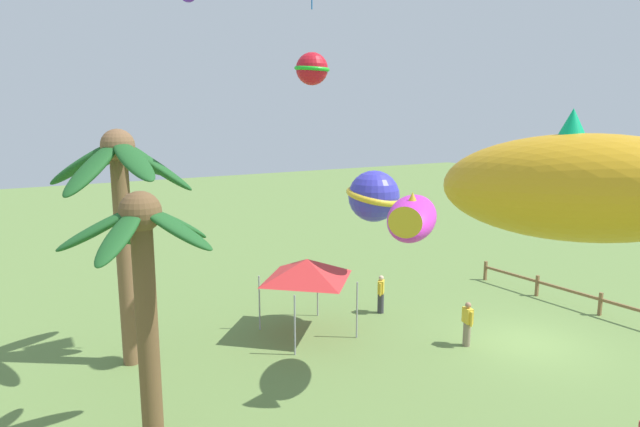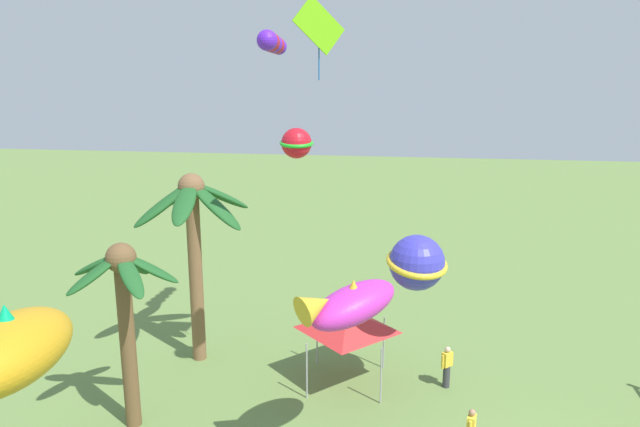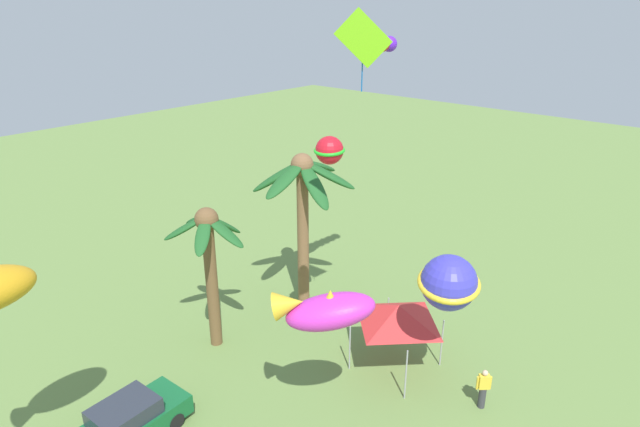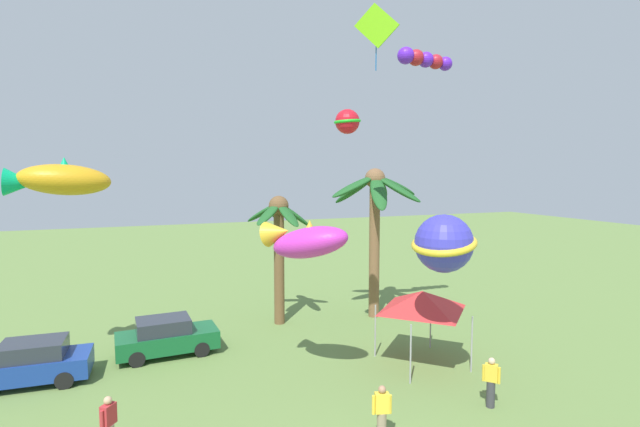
{
  "view_description": "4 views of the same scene",
  "coord_description": "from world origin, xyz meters",
  "px_view_note": "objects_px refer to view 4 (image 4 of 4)",
  "views": [
    {
      "loc": [
        -10.53,
        15.75,
        7.75
      ],
      "look_at": [
        1.48,
        7.87,
        5.21
      ],
      "focal_mm": 29.33,
      "sensor_mm": 36.0,
      "label": 1
    },
    {
      "loc": [
        -16.04,
        4.25,
        11.74
      ],
      "look_at": [
        2.31,
        6.74,
        7.12
      ],
      "focal_mm": 35.22,
      "sensor_mm": 36.0,
      "label": 2
    },
    {
      "loc": [
        -10.43,
        -3.45,
        13.76
      ],
      "look_at": [
        2.24,
        7.67,
        7.06
      ],
      "focal_mm": 30.33,
      "sensor_mm": 36.0,
      "label": 3
    },
    {
      "loc": [
        -4.96,
        -8.81,
        7.33
      ],
      "look_at": [
        1.1,
        6.75,
        5.87
      ],
      "focal_mm": 26.45,
      "sensor_mm": 36.0,
      "label": 4
    }
  ],
  "objects_px": {
    "kite_ball_1": "(347,122)",
    "kite_tube_0": "(423,59)",
    "spectator_1": "(491,382)",
    "kite_diamond_3": "(376,26)",
    "parked_car_0": "(166,337)",
    "parked_car_1": "(30,363)",
    "festival_tent": "(422,301)",
    "kite_fish_2": "(59,180)",
    "kite_fish_5": "(305,240)",
    "spectator_0": "(382,413)",
    "spectator_2": "(109,425)",
    "palm_tree_1": "(279,232)",
    "palm_tree_0": "(376,205)",
    "kite_ball_4": "(444,243)"
  },
  "relations": [
    {
      "from": "kite_diamond_3",
      "to": "kite_fish_5",
      "type": "height_order",
      "value": "kite_diamond_3"
    },
    {
      "from": "kite_diamond_3",
      "to": "kite_fish_5",
      "type": "relative_size",
      "value": 0.79
    },
    {
      "from": "palm_tree_0",
      "to": "kite_fish_2",
      "type": "bearing_deg",
      "value": -173.49
    },
    {
      "from": "kite_fish_2",
      "to": "kite_fish_5",
      "type": "height_order",
      "value": "kite_fish_2"
    },
    {
      "from": "kite_fish_5",
      "to": "parked_car_1",
      "type": "bearing_deg",
      "value": 156.01
    },
    {
      "from": "parked_car_0",
      "to": "parked_car_1",
      "type": "height_order",
      "value": "same"
    },
    {
      "from": "palm_tree_0",
      "to": "spectator_1",
      "type": "relative_size",
      "value": 4.74
    },
    {
      "from": "spectator_2",
      "to": "kite_fish_5",
      "type": "xyz_separation_m",
      "value": [
        5.97,
        1.64,
        4.29
      ]
    },
    {
      "from": "kite_fish_2",
      "to": "kite_ball_4",
      "type": "bearing_deg",
      "value": -30.1
    },
    {
      "from": "spectator_1",
      "to": "kite_tube_0",
      "type": "bearing_deg",
      "value": 75.94
    },
    {
      "from": "parked_car_1",
      "to": "kite_ball_1",
      "type": "height_order",
      "value": "kite_ball_1"
    },
    {
      "from": "parked_car_1",
      "to": "festival_tent",
      "type": "relative_size",
      "value": 1.39
    },
    {
      "from": "parked_car_1",
      "to": "spectator_2",
      "type": "height_order",
      "value": "spectator_2"
    },
    {
      "from": "palm_tree_0",
      "to": "parked_car_1",
      "type": "bearing_deg",
      "value": -170.13
    },
    {
      "from": "kite_ball_1",
      "to": "kite_tube_0",
      "type": "bearing_deg",
      "value": 20.23
    },
    {
      "from": "kite_tube_0",
      "to": "kite_ball_1",
      "type": "distance_m",
      "value": 5.51
    },
    {
      "from": "parked_car_1",
      "to": "kite_fish_5",
      "type": "bearing_deg",
      "value": -23.99
    },
    {
      "from": "parked_car_0",
      "to": "festival_tent",
      "type": "bearing_deg",
      "value": -26.37
    },
    {
      "from": "spectator_1",
      "to": "kite_diamond_3",
      "type": "xyz_separation_m",
      "value": [
        -1.8,
        4.45,
        11.82
      ]
    },
    {
      "from": "kite_tube_0",
      "to": "festival_tent",
      "type": "bearing_deg",
      "value": -121.28
    },
    {
      "from": "festival_tent",
      "to": "parked_car_0",
      "type": "bearing_deg",
      "value": 153.63
    },
    {
      "from": "palm_tree_1",
      "to": "kite_ball_4",
      "type": "distance_m",
      "value": 9.53
    },
    {
      "from": "spectator_1",
      "to": "kite_diamond_3",
      "type": "bearing_deg",
      "value": 112.02
    },
    {
      "from": "palm_tree_1",
      "to": "kite_fish_2",
      "type": "bearing_deg",
      "value": -165.87
    },
    {
      "from": "festival_tent",
      "to": "kite_ball_4",
      "type": "relative_size",
      "value": 1.0
    },
    {
      "from": "kite_tube_0",
      "to": "kite_fish_5",
      "type": "relative_size",
      "value": 0.85
    },
    {
      "from": "kite_fish_5",
      "to": "festival_tent",
      "type": "bearing_deg",
      "value": 5.15
    },
    {
      "from": "spectator_1",
      "to": "kite_fish_5",
      "type": "height_order",
      "value": "kite_fish_5"
    },
    {
      "from": "palm_tree_1",
      "to": "festival_tent",
      "type": "xyz_separation_m",
      "value": [
        3.69,
        -6.69,
        -2.0
      ]
    },
    {
      "from": "parked_car_0",
      "to": "parked_car_1",
      "type": "relative_size",
      "value": 1.0
    },
    {
      "from": "kite_tube_0",
      "to": "spectator_1",
      "type": "bearing_deg",
      "value": -104.06
    },
    {
      "from": "spectator_0",
      "to": "kite_tube_0",
      "type": "bearing_deg",
      "value": 50.8
    },
    {
      "from": "spectator_0",
      "to": "parked_car_0",
      "type": "bearing_deg",
      "value": 120.66
    },
    {
      "from": "spectator_2",
      "to": "kite_diamond_3",
      "type": "relative_size",
      "value": 0.64
    },
    {
      "from": "parked_car_1",
      "to": "kite_ball_1",
      "type": "distance_m",
      "value": 14.1
    },
    {
      "from": "kite_tube_0",
      "to": "kite_fish_5",
      "type": "height_order",
      "value": "kite_tube_0"
    },
    {
      "from": "spectator_0",
      "to": "kite_fish_2",
      "type": "xyz_separation_m",
      "value": [
        -8.64,
        8.54,
        6.26
      ]
    },
    {
      "from": "kite_diamond_3",
      "to": "spectator_1",
      "type": "bearing_deg",
      "value": -67.98
    },
    {
      "from": "palm_tree_1",
      "to": "parked_car_0",
      "type": "height_order",
      "value": "palm_tree_1"
    },
    {
      "from": "festival_tent",
      "to": "kite_diamond_3",
      "type": "distance_m",
      "value": 10.33
    },
    {
      "from": "parked_car_0",
      "to": "spectator_0",
      "type": "relative_size",
      "value": 2.51
    },
    {
      "from": "parked_car_0",
      "to": "spectator_2",
      "type": "relative_size",
      "value": 2.51
    },
    {
      "from": "spectator_2",
      "to": "kite_diamond_3",
      "type": "bearing_deg",
      "value": 17.5
    },
    {
      "from": "parked_car_0",
      "to": "kite_fish_5",
      "type": "relative_size",
      "value": 1.26
    },
    {
      "from": "parked_car_1",
      "to": "spectator_2",
      "type": "distance_m",
      "value": 6.18
    },
    {
      "from": "kite_fish_2",
      "to": "kite_ball_4",
      "type": "relative_size",
      "value": 1.25
    },
    {
      "from": "kite_ball_1",
      "to": "palm_tree_1",
      "type": "bearing_deg",
      "value": 102.35
    },
    {
      "from": "festival_tent",
      "to": "parked_car_1",
      "type": "bearing_deg",
      "value": 165.78
    },
    {
      "from": "parked_car_0",
      "to": "kite_tube_0",
      "type": "relative_size",
      "value": 1.48
    },
    {
      "from": "spectator_2",
      "to": "kite_fish_5",
      "type": "bearing_deg",
      "value": 15.4
    }
  ]
}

